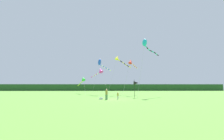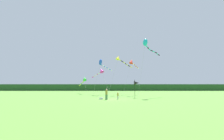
{
  "view_description": "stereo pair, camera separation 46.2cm",
  "coord_description": "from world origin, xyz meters",
  "px_view_note": "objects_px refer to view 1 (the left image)",
  "views": [
    {
      "loc": [
        -0.58,
        -23.41,
        2.15
      ],
      "look_at": [
        0.0,
        6.0,
        5.54
      ],
      "focal_mm": 22.6,
      "sensor_mm": 36.0,
      "label": 1
    },
    {
      "loc": [
        -0.12,
        -23.41,
        2.15
      ],
      "look_at": [
        0.0,
        6.0,
        5.54
      ],
      "focal_mm": 22.6,
      "sensor_mm": 36.0,
      "label": 2
    }
  ],
  "objects_px": {
    "banner_flag_pole": "(136,83)",
    "kite_blue": "(101,63)",
    "kite_cyan": "(146,44)",
    "cooler_box": "(101,98)",
    "kite_red": "(131,62)",
    "kite_yellow": "(119,59)",
    "person_adult": "(106,94)",
    "kite_magenta": "(100,71)",
    "person_child": "(118,95)",
    "kite_green": "(83,79)"
  },
  "relations": [
    {
      "from": "kite_green",
      "to": "kite_magenta",
      "type": "relative_size",
      "value": 1.18
    },
    {
      "from": "kite_cyan",
      "to": "kite_red",
      "type": "xyz_separation_m",
      "value": [
        -2.29,
        5.31,
        -2.94
      ]
    },
    {
      "from": "person_child",
      "to": "kite_red",
      "type": "distance_m",
      "value": 13.24
    },
    {
      "from": "kite_blue",
      "to": "kite_magenta",
      "type": "xyz_separation_m",
      "value": [
        -0.09,
        -1.74,
        -2.3
      ]
    },
    {
      "from": "cooler_box",
      "to": "banner_flag_pole",
      "type": "distance_m",
      "value": 7.33
    },
    {
      "from": "kite_green",
      "to": "person_adult",
      "type": "bearing_deg",
      "value": -67.1
    },
    {
      "from": "kite_magenta",
      "to": "kite_red",
      "type": "bearing_deg",
      "value": -7.52
    },
    {
      "from": "kite_green",
      "to": "person_child",
      "type": "bearing_deg",
      "value": -61.13
    },
    {
      "from": "cooler_box",
      "to": "kite_magenta",
      "type": "bearing_deg",
      "value": 95.16
    },
    {
      "from": "kite_red",
      "to": "kite_cyan",
      "type": "bearing_deg",
      "value": -66.65
    },
    {
      "from": "cooler_box",
      "to": "person_adult",
      "type": "bearing_deg",
      "value": -27.79
    },
    {
      "from": "person_adult",
      "to": "cooler_box",
      "type": "xyz_separation_m",
      "value": [
        -0.91,
        0.48,
        -0.78
      ]
    },
    {
      "from": "kite_yellow",
      "to": "kite_red",
      "type": "distance_m",
      "value": 3.75
    },
    {
      "from": "kite_magenta",
      "to": "kite_cyan",
      "type": "bearing_deg",
      "value": -32.38
    },
    {
      "from": "cooler_box",
      "to": "kite_red",
      "type": "distance_m",
      "value": 14.54
    },
    {
      "from": "cooler_box",
      "to": "kite_green",
      "type": "relative_size",
      "value": 0.06
    },
    {
      "from": "person_child",
      "to": "person_adult",
      "type": "bearing_deg",
      "value": -166.29
    },
    {
      "from": "kite_green",
      "to": "kite_cyan",
      "type": "height_order",
      "value": "kite_cyan"
    },
    {
      "from": "person_adult",
      "to": "kite_cyan",
      "type": "relative_size",
      "value": 0.14
    },
    {
      "from": "cooler_box",
      "to": "kite_yellow",
      "type": "bearing_deg",
      "value": 73.04
    },
    {
      "from": "kite_blue",
      "to": "kite_cyan",
      "type": "xyz_separation_m",
      "value": [
        9.89,
        -8.07,
        2.73
      ]
    },
    {
      "from": "kite_blue",
      "to": "person_adult",
      "type": "bearing_deg",
      "value": -82.25
    },
    {
      "from": "kite_blue",
      "to": "kite_magenta",
      "type": "bearing_deg",
      "value": -92.88
    },
    {
      "from": "kite_blue",
      "to": "kite_cyan",
      "type": "distance_m",
      "value": 13.06
    },
    {
      "from": "banner_flag_pole",
      "to": "kite_cyan",
      "type": "xyz_separation_m",
      "value": [
        2.63,
        2.32,
        8.18
      ]
    },
    {
      "from": "person_adult",
      "to": "kite_yellow",
      "type": "distance_m",
      "value": 15.52
    },
    {
      "from": "kite_red",
      "to": "person_child",
      "type": "bearing_deg",
      "value": -110.7
    },
    {
      "from": "person_adult",
      "to": "kite_red",
      "type": "height_order",
      "value": "kite_red"
    },
    {
      "from": "kite_magenta",
      "to": "kite_red",
      "type": "relative_size",
      "value": 0.92
    },
    {
      "from": "person_child",
      "to": "kite_red",
      "type": "height_order",
      "value": "kite_red"
    },
    {
      "from": "person_adult",
      "to": "kite_magenta",
      "type": "height_order",
      "value": "kite_magenta"
    },
    {
      "from": "kite_red",
      "to": "kite_blue",
      "type": "bearing_deg",
      "value": 160.06
    },
    {
      "from": "person_adult",
      "to": "kite_cyan",
      "type": "height_order",
      "value": "kite_cyan"
    },
    {
      "from": "kite_blue",
      "to": "kite_magenta",
      "type": "height_order",
      "value": "kite_blue"
    },
    {
      "from": "kite_red",
      "to": "kite_magenta",
      "type": "bearing_deg",
      "value": 172.48
    },
    {
      "from": "banner_flag_pole",
      "to": "kite_red",
      "type": "relative_size",
      "value": 0.38
    },
    {
      "from": "person_adult",
      "to": "kite_magenta",
      "type": "xyz_separation_m",
      "value": [
        -1.93,
        11.81,
        4.92
      ]
    },
    {
      "from": "cooler_box",
      "to": "kite_yellow",
      "type": "distance_m",
      "value": 15.75
    },
    {
      "from": "person_adult",
      "to": "kite_magenta",
      "type": "distance_m",
      "value": 12.93
    },
    {
      "from": "kite_yellow",
      "to": "kite_red",
      "type": "bearing_deg",
      "value": -35.7
    },
    {
      "from": "person_child",
      "to": "kite_blue",
      "type": "xyz_separation_m",
      "value": [
        -3.69,
        13.1,
        7.5
      ]
    },
    {
      "from": "kite_yellow",
      "to": "banner_flag_pole",
      "type": "bearing_deg",
      "value": -75.26
    },
    {
      "from": "kite_green",
      "to": "kite_yellow",
      "type": "xyz_separation_m",
      "value": [
        9.75,
        -3.42,
        5.1
      ]
    },
    {
      "from": "person_child",
      "to": "kite_cyan",
      "type": "relative_size",
      "value": 0.1
    },
    {
      "from": "person_adult",
      "to": "person_child",
      "type": "distance_m",
      "value": 1.93
    },
    {
      "from": "person_adult",
      "to": "kite_red",
      "type": "xyz_separation_m",
      "value": [
        5.76,
        10.79,
        7.0
      ]
    },
    {
      "from": "kite_blue",
      "to": "kite_cyan",
      "type": "bearing_deg",
      "value": -39.21
    },
    {
      "from": "person_adult",
      "to": "kite_red",
      "type": "bearing_deg",
      "value": 61.92
    },
    {
      "from": "banner_flag_pole",
      "to": "kite_blue",
      "type": "height_order",
      "value": "kite_blue"
    },
    {
      "from": "cooler_box",
      "to": "kite_yellow",
      "type": "xyz_separation_m",
      "value": [
        3.78,
        12.39,
        8.97
      ]
    }
  ]
}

